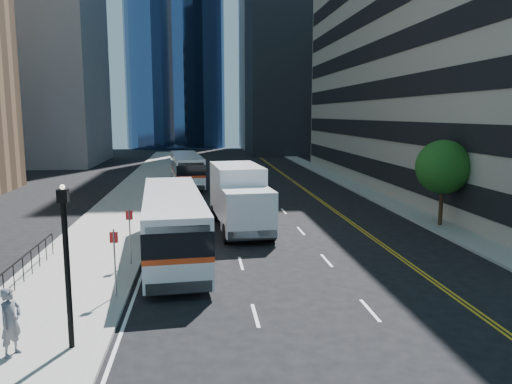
# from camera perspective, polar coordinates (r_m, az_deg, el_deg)

# --- Properties ---
(ground) EXTENTS (160.00, 160.00, 0.00)m
(ground) POSITION_cam_1_polar(r_m,az_deg,el_deg) (21.65, 8.10, -9.32)
(ground) COLOR black
(ground) RESTS_ON ground
(sidewalk_west) EXTENTS (5.00, 90.00, 0.15)m
(sidewalk_west) POSITION_cam_1_polar(r_m,az_deg,el_deg) (45.69, -12.91, 0.27)
(sidewalk_west) COLOR gray
(sidewalk_west) RESTS_ON ground
(sidewalk_east) EXTENTS (2.00, 90.00, 0.15)m
(sidewalk_east) POSITION_cam_1_polar(r_m,az_deg,el_deg) (47.57, 11.12, 0.66)
(sidewalk_east) COLOR gray
(sidewalk_east) RESTS_ON ground
(midrise_west) EXTENTS (18.00, 18.00, 35.00)m
(midrise_west) POSITION_cam_1_polar(r_m,az_deg,el_deg) (76.17, -24.74, 16.21)
(midrise_west) COLOR gray
(midrise_west) RESTS_ON ground
(street_tree) EXTENTS (3.20, 3.20, 5.10)m
(street_tree) POSITION_cam_1_polar(r_m,az_deg,el_deg) (31.48, 20.60, 2.68)
(street_tree) COLOR #332114
(street_tree) RESTS_ON sidewalk_east
(lamp_post) EXTENTS (0.28, 0.28, 4.56)m
(lamp_post) POSITION_cam_1_polar(r_m,az_deg,el_deg) (14.93, -20.82, -7.26)
(lamp_post) COLOR black
(lamp_post) RESTS_ON sidewalk_west
(bus_front) EXTENTS (3.62, 12.13, 3.08)m
(bus_front) POSITION_cam_1_polar(r_m,az_deg,el_deg) (23.87, -9.48, -3.45)
(bus_front) COLOR silver
(bus_front) RESTS_ON ground
(bus_rear) EXTENTS (3.58, 11.53, 2.93)m
(bus_rear) POSITION_cam_1_polar(r_m,az_deg,el_deg) (48.23, -7.96, 2.68)
(bus_rear) COLOR silver
(bus_rear) RESTS_ON ground
(box_truck) EXTENTS (3.31, 7.99, 3.73)m
(box_truck) POSITION_cam_1_polar(r_m,az_deg,el_deg) (29.11, -1.88, -0.55)
(box_truck) COLOR white
(box_truck) RESTS_ON ground
(pedestrian) EXTENTS (0.69, 0.82, 1.93)m
(pedestrian) POSITION_cam_1_polar(r_m,az_deg,el_deg) (15.60, -26.23, -13.16)
(pedestrian) COLOR #5E5D65
(pedestrian) RESTS_ON sidewalk_west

